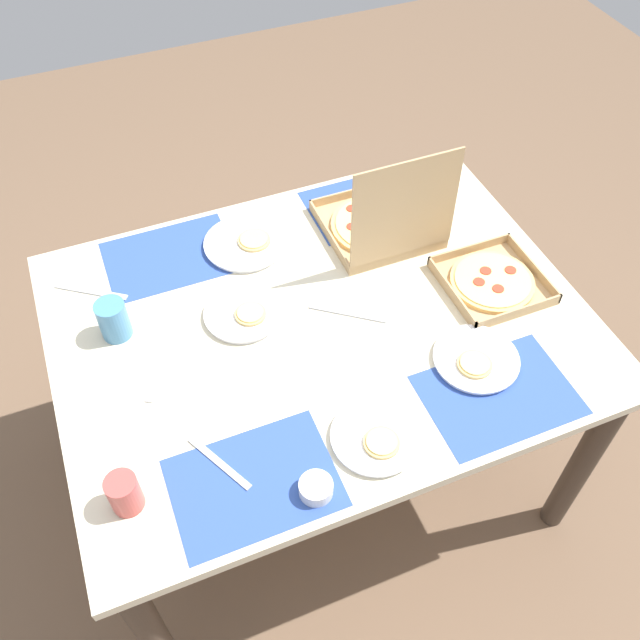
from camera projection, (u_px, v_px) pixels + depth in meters
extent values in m
plane|color=brown|center=(320.00, 461.00, 2.38)|extent=(6.00, 6.00, 0.00)
cylinder|color=#3F3328|center=(429.00, 251.00, 2.54)|extent=(0.07, 0.07, 0.73)
cylinder|color=#3F3328|center=(88.00, 351.00, 2.23)|extent=(0.07, 0.07, 0.73)
cylinder|color=#3F3328|center=(583.00, 462.00, 1.97)|extent=(0.07, 0.07, 0.73)
cylinder|color=#3F3328|center=(153.00, 635.00, 1.67)|extent=(0.07, 0.07, 0.73)
cube|color=beige|center=(320.00, 324.00, 1.81)|extent=(1.38, 1.06, 0.03)
cube|color=#2D4C9E|center=(367.00, 204.00, 2.10)|extent=(0.36, 0.26, 0.00)
cube|color=#2D4C9E|center=(170.00, 257.00, 1.95)|extent=(0.36, 0.26, 0.00)
cube|color=#2D4C9E|center=(498.00, 395.00, 1.65)|extent=(0.36, 0.26, 0.00)
cube|color=#2D4C9E|center=(254.00, 483.00, 1.50)|extent=(0.36, 0.26, 0.00)
cube|color=tan|center=(376.00, 227.00, 2.03)|extent=(0.31, 0.31, 0.01)
cube|color=tan|center=(422.00, 210.00, 2.06)|extent=(0.01, 0.31, 0.03)
cube|color=tan|center=(329.00, 236.00, 1.98)|extent=(0.01, 0.31, 0.03)
cube|color=tan|center=(356.00, 192.00, 2.11)|extent=(0.31, 0.01, 0.03)
cube|color=tan|center=(399.00, 256.00, 1.93)|extent=(0.31, 0.01, 0.03)
cylinder|color=#E0B76B|center=(376.00, 225.00, 2.03)|extent=(0.27, 0.27, 0.01)
cylinder|color=#EFD67F|center=(377.00, 223.00, 2.02)|extent=(0.24, 0.24, 0.00)
cylinder|color=red|center=(352.00, 227.00, 2.00)|extent=(0.03, 0.03, 0.00)
cylinder|color=red|center=(373.00, 237.00, 1.98)|extent=(0.03, 0.03, 0.00)
cylinder|color=red|center=(397.00, 236.00, 1.98)|extent=(0.03, 0.03, 0.00)
cylinder|color=red|center=(396.00, 218.00, 2.03)|extent=(0.03, 0.03, 0.00)
cylinder|color=red|center=(380.00, 210.00, 2.05)|extent=(0.03, 0.03, 0.00)
cylinder|color=red|center=(352.00, 208.00, 2.06)|extent=(0.03, 0.03, 0.00)
cube|color=tan|center=(405.00, 210.00, 1.80)|extent=(0.31, 0.01, 0.31)
cube|color=tan|center=(492.00, 284.00, 1.88)|extent=(0.26, 0.26, 0.01)
cube|color=tan|center=(533.00, 267.00, 1.90)|extent=(0.01, 0.26, 0.03)
cube|color=tan|center=(451.00, 292.00, 1.84)|extent=(0.01, 0.26, 0.03)
cube|color=tan|center=(469.00, 249.00, 1.95)|extent=(0.26, 0.01, 0.03)
cube|color=tan|center=(519.00, 312.00, 1.79)|extent=(0.26, 0.01, 0.03)
cylinder|color=#E0B76B|center=(492.00, 282.00, 1.88)|extent=(0.23, 0.23, 0.01)
cylinder|color=#EFD67F|center=(493.00, 280.00, 1.87)|extent=(0.21, 0.21, 0.00)
cylinder|color=red|center=(479.00, 282.00, 1.86)|extent=(0.03, 0.03, 0.00)
cylinder|color=red|center=(498.00, 289.00, 1.84)|extent=(0.03, 0.03, 0.00)
cylinder|color=red|center=(511.00, 270.00, 1.89)|extent=(0.03, 0.03, 0.00)
cylinder|color=red|center=(486.00, 271.00, 1.89)|extent=(0.03, 0.03, 0.00)
cylinder|color=white|center=(243.00, 314.00, 1.81)|extent=(0.20, 0.20, 0.01)
cylinder|color=white|center=(243.00, 312.00, 1.80)|extent=(0.21, 0.21, 0.01)
cylinder|color=#E0B76B|center=(250.00, 314.00, 1.79)|extent=(0.08, 0.08, 0.01)
cylinder|color=#EFD67F|center=(250.00, 312.00, 1.78)|extent=(0.07, 0.07, 0.00)
cylinder|color=white|center=(245.00, 245.00, 1.98)|extent=(0.23, 0.23, 0.01)
cylinder|color=white|center=(244.00, 243.00, 1.97)|extent=(0.24, 0.24, 0.01)
cylinder|color=#E0B76B|center=(254.00, 240.00, 1.97)|extent=(0.10, 0.10, 0.01)
cylinder|color=#EFD67F|center=(254.00, 239.00, 1.97)|extent=(0.08, 0.08, 0.00)
cylinder|color=white|center=(476.00, 360.00, 1.71)|extent=(0.21, 0.21, 0.01)
cylinder|color=white|center=(476.00, 358.00, 1.70)|extent=(0.22, 0.22, 0.01)
cylinder|color=#E0B76B|center=(475.00, 364.00, 1.68)|extent=(0.09, 0.09, 0.01)
cylinder|color=#EFD67F|center=(475.00, 363.00, 1.68)|extent=(0.07, 0.07, 0.00)
cylinder|color=white|center=(375.00, 438.00, 1.57)|extent=(0.20, 0.20, 0.01)
cylinder|color=white|center=(376.00, 436.00, 1.56)|extent=(0.21, 0.21, 0.01)
cylinder|color=#E0B76B|center=(382.00, 443.00, 1.54)|extent=(0.08, 0.08, 0.01)
cylinder|color=#EFD67F|center=(382.00, 441.00, 1.53)|extent=(0.07, 0.07, 0.00)
cylinder|color=#BF4742|center=(124.00, 493.00, 1.43)|extent=(0.07, 0.07, 0.10)
cylinder|color=teal|center=(113.00, 320.00, 1.73)|extent=(0.08, 0.08, 0.11)
cylinder|color=white|center=(316.00, 488.00, 1.47)|extent=(0.07, 0.07, 0.04)
cube|color=#B7B7BC|center=(156.00, 371.00, 1.69)|extent=(0.09, 0.18, 0.00)
cube|color=#B7B7BC|center=(219.00, 463.00, 1.53)|extent=(0.10, 0.18, 0.00)
cube|color=#B7B7BC|center=(348.00, 313.00, 1.81)|extent=(0.18, 0.14, 0.00)
cube|color=#B7B7BC|center=(91.00, 291.00, 1.86)|extent=(0.18, 0.14, 0.00)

